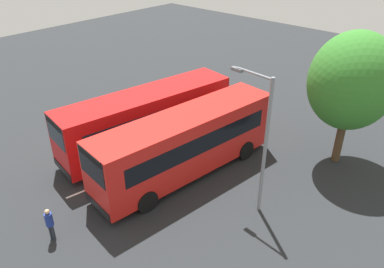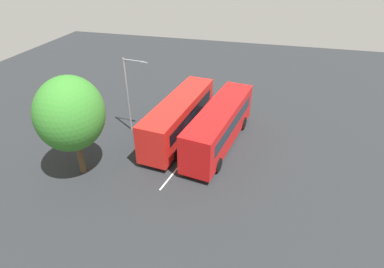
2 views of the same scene
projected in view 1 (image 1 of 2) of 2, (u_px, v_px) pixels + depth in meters
name	position (u px, v px, depth m)	size (l,w,h in m)	color
ground_plane	(173.00, 155.00, 21.73)	(64.74, 64.74, 0.00)	#232628
bus_far_left	(147.00, 118.00, 21.62)	(10.77, 4.01, 3.43)	red
bus_center_left	(186.00, 142.00, 19.27)	(10.74, 3.58, 3.43)	red
pedestrian	(50.00, 222.00, 15.53)	(0.37, 0.37, 1.60)	#232833
street_lamp	(262.00, 137.00, 15.92)	(0.40, 2.19, 6.53)	gray
depot_tree	(352.00, 81.00, 18.95)	(4.80, 4.32, 7.26)	#4C3823
lane_stripe_outer_left	(173.00, 155.00, 21.73)	(12.73, 0.12, 0.01)	silver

